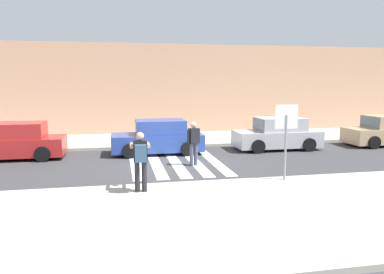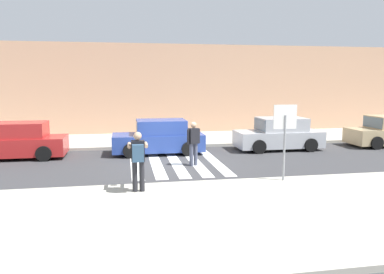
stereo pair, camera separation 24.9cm
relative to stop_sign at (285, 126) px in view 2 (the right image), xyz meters
name	(u,v)px [view 2 (the right image)]	position (x,y,z in m)	size (l,w,h in m)	color
ground_plane	(176,164)	(-2.96, 3.61, -1.90)	(120.00, 120.00, 0.00)	#38383A
sidewalk_near	(211,216)	(-2.96, -2.59, -1.83)	(60.00, 6.00, 0.14)	#B2AD9E
sidewalk_far	(162,139)	(-2.96, 9.61, -1.83)	(60.00, 4.80, 0.14)	#B2AD9E
building_facade_far	(155,89)	(-2.96, 14.01, 0.87)	(56.00, 4.00, 5.54)	tan
crosswalk_stripe_0	(136,164)	(-4.56, 3.81, -1.89)	(0.44, 5.20, 0.01)	silver
crosswalk_stripe_1	(156,163)	(-3.76, 3.81, -1.89)	(0.44, 5.20, 0.01)	silver
crosswalk_stripe_2	(176,163)	(-2.96, 3.81, -1.89)	(0.44, 5.20, 0.01)	silver
crosswalk_stripe_3	(195,162)	(-2.16, 3.81, -1.89)	(0.44, 5.20, 0.01)	silver
crosswalk_stripe_4	(214,161)	(-1.36, 3.81, -1.89)	(0.44, 5.20, 0.01)	silver
stop_sign	(285,126)	(0.00, 0.00, 0.00)	(0.76, 0.08, 2.42)	gray
photographer_with_backpack	(138,156)	(-4.60, -0.46, -0.73)	(0.59, 0.85, 1.72)	#232328
pedestrian_crossing	(194,141)	(-2.34, 3.16, -0.92)	(0.55, 0.36, 1.72)	#474C60
parked_car_red	(17,142)	(-9.52, 5.91, -1.17)	(4.10, 1.92, 1.55)	red
parked_car_blue	(159,138)	(-3.44, 5.91, -1.17)	(4.10, 1.92, 1.55)	#284293
parked_car_silver	(279,135)	(2.37, 5.91, -1.17)	(4.10, 1.92, 1.55)	#B7BABF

